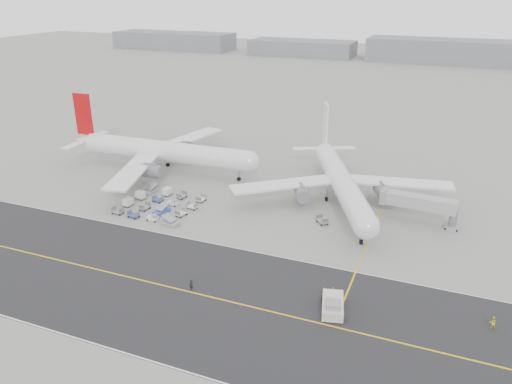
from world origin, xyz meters
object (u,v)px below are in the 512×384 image
at_px(jet_bridge, 419,204).
at_px(airliner_b, 341,180).
at_px(ground_crew_a, 191,285).
at_px(pushback_tug, 333,305).
at_px(airliner_a, 162,151).
at_px(ground_crew_b, 493,322).

bearing_deg(jet_bridge, airliner_b, 169.31).
bearing_deg(ground_crew_a, airliner_b, 89.48).
distance_m(jet_bridge, ground_crew_a, 50.23).
bearing_deg(pushback_tug, airliner_a, 129.08).
bearing_deg(airliner_a, jet_bridge, -97.91).
xyz_separation_m(airliner_b, ground_crew_a, (-13.95, -43.77, -4.11)).
xyz_separation_m(jet_bridge, ground_crew_b, (13.21, -31.54, -3.25)).
distance_m(airliner_a, airliner_b, 47.86).
height_order(airliner_a, pushback_tug, airliner_a).
height_order(airliner_a, ground_crew_a, airliner_a).
relative_size(jet_bridge, ground_crew_b, 8.54).
bearing_deg(pushback_tug, jet_bridge, 62.78).
xyz_separation_m(airliner_b, jet_bridge, (17.32, -4.60, -0.84)).
bearing_deg(airliner_a, pushback_tug, -129.26).
relative_size(airliner_b, pushback_tug, 5.49).
bearing_deg(airliner_a, ground_crew_b, -117.96).
bearing_deg(jet_bridge, airliner_a, 178.00).
height_order(pushback_tug, jet_bridge, jet_bridge).
xyz_separation_m(airliner_b, pushback_tug, (8.43, -40.73, -4.03)).
distance_m(ground_crew_a, ground_crew_b, 45.13).
relative_size(airliner_a, airliner_b, 1.14).
bearing_deg(airliner_b, ground_crew_a, -132.31).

